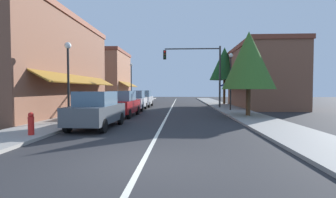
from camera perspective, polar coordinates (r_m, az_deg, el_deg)
ground_plane at (r=24.14m, az=0.67°, el=-2.25°), size 80.00×80.00×0.00m
sidewalk_left at (r=24.97m, az=-12.05°, el=-2.01°), size 2.60×56.00×0.12m
sidewalk_right at (r=24.54m, az=13.62°, el=-2.10°), size 2.60×56.00×0.12m
lane_center_stripe at (r=24.14m, az=0.67°, el=-2.24°), size 0.14×52.00×0.01m
storefront_left_block at (r=20.79m, az=-26.45°, el=6.97°), size 6.06×14.20×7.35m
storefront_right_block at (r=27.38m, az=20.75°, el=4.88°), size 6.31×10.20×6.43m
storefront_far_left at (r=35.62m, az=-13.88°, el=4.87°), size 6.38×8.20×7.14m
parked_car_nearest_left at (r=12.44m, az=-16.04°, el=-2.43°), size 1.88×4.15×1.77m
parked_car_second_left at (r=17.44m, az=-10.45°, el=-1.09°), size 1.88×4.15×1.77m
parked_car_third_left at (r=22.45m, az=-7.60°, el=-0.35°), size 1.85×4.14×1.77m
parked_car_far_left at (r=27.16m, az=-5.68°, el=0.09°), size 1.79×4.11×1.77m
traffic_signal_mast_arm at (r=24.91m, az=7.48°, el=7.57°), size 5.67×0.50×6.14m
street_lamp_left_near at (r=14.47m, az=-21.91°, el=6.53°), size 0.36×0.36×4.40m
street_lamp_right_mid at (r=21.92m, az=14.16°, el=5.91°), size 0.36×0.36×4.94m
street_lamp_left_far at (r=30.78m, az=-8.42°, el=5.02°), size 0.36×0.36×5.09m
tree_right_near at (r=17.69m, az=18.00°, el=8.39°), size 3.51×3.51×5.75m
tree_right_far at (r=31.57m, az=12.82°, el=7.87°), size 3.63×3.63×7.04m
fire_hydrant at (r=10.90m, az=-28.89°, el=-4.98°), size 0.22×0.22×0.87m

